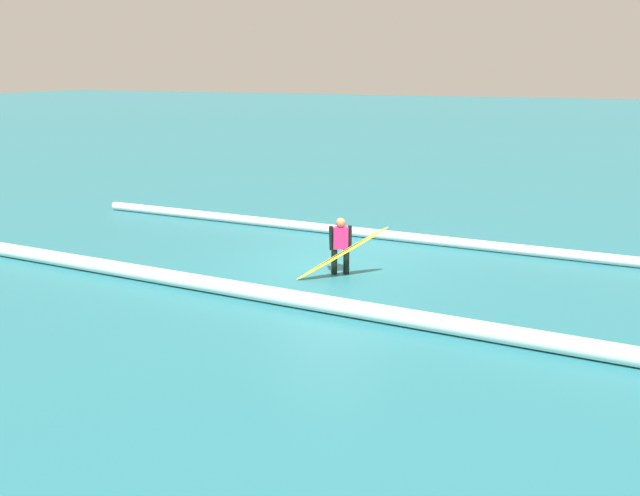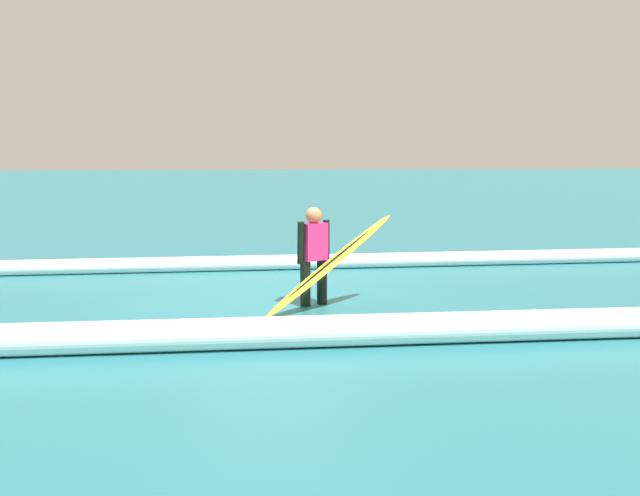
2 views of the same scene
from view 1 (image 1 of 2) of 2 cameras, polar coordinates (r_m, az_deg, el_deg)
The scene contains 5 objects.
ground_plane at distance 15.44m, azimuth 0.61°, elevation -1.55°, with size 191.97×191.97×0.00m, color #246A76.
surfer at distance 14.61m, azimuth 1.84°, elevation 0.45°, with size 0.47×0.34×1.33m.
surfboard at distance 14.30m, azimuth 1.99°, elevation -0.48°, with size 1.98×1.19×1.24m.
wave_crest_foreground at distance 17.59m, azimuth 8.15°, elevation 0.91°, with size 0.26×0.26×20.58m, color white.
wave_crest_midground at distance 12.30m, azimuth 2.48°, elevation -5.34°, with size 0.34×0.34×20.42m, color white.
Camera 1 is at (-5.55, 13.65, 4.60)m, focal length 35.89 mm.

